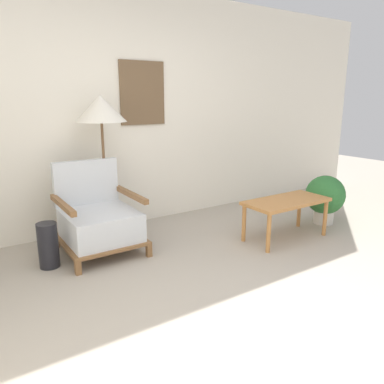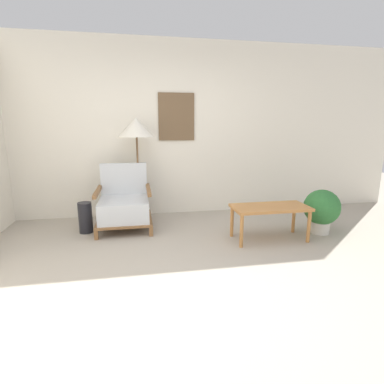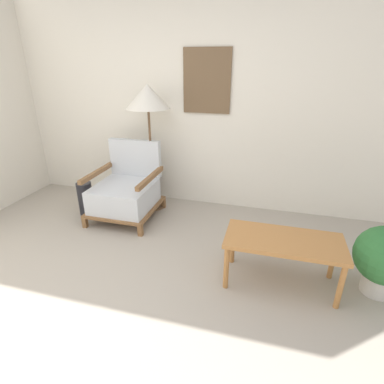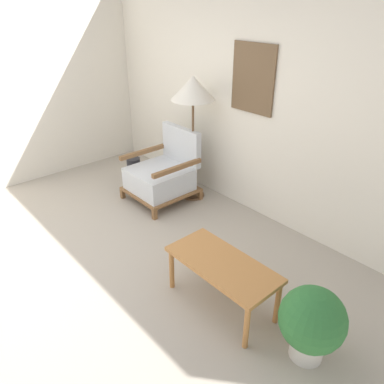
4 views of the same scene
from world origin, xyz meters
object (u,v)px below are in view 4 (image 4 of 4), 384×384
at_px(armchair, 163,175).
at_px(potted_plant, 312,322).
at_px(vase, 134,173).
at_px(floor_lamp, 193,92).
at_px(coffee_table, 222,268).

distance_m(armchair, potted_plant, 2.68).
xyz_separation_m(armchair, vase, (-0.51, -0.10, -0.12)).
bearing_deg(potted_plant, floor_lamp, 156.96).
xyz_separation_m(floor_lamp, potted_plant, (2.38, -1.01, -1.01)).
distance_m(floor_lamp, coffee_table, 2.17).
bearing_deg(floor_lamp, armchair, -122.83).
relative_size(floor_lamp, potted_plant, 2.58).
xyz_separation_m(floor_lamp, coffee_table, (1.60, -1.10, -0.96)).
distance_m(armchair, floor_lamp, 1.09).
bearing_deg(armchair, vase, -169.44).
xyz_separation_m(vase, potted_plant, (3.10, -0.59, 0.13)).
height_order(coffee_table, potted_plant, potted_plant).
distance_m(coffee_table, potted_plant, 0.78).
height_order(floor_lamp, coffee_table, floor_lamp).
bearing_deg(coffee_table, potted_plant, 6.75).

